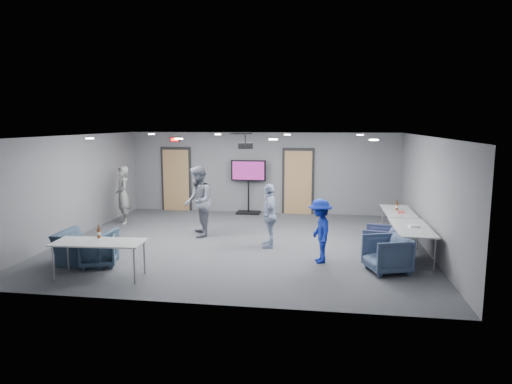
# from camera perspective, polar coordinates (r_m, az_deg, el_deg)

# --- Properties ---
(floor) EXTENTS (9.00, 9.00, 0.00)m
(floor) POSITION_cam_1_polar(r_m,az_deg,el_deg) (11.67, -1.85, -6.34)
(floor) COLOR #3A3D42
(floor) RESTS_ON ground
(ceiling) EXTENTS (9.00, 9.00, 0.00)m
(ceiling) POSITION_cam_1_polar(r_m,az_deg,el_deg) (11.27, -1.92, 7.03)
(ceiling) COLOR silver
(ceiling) RESTS_ON wall_back
(wall_back) EXTENTS (9.00, 0.02, 2.70)m
(wall_back) POSITION_cam_1_polar(r_m,az_deg,el_deg) (15.31, 0.82, 2.41)
(wall_back) COLOR slate
(wall_back) RESTS_ON floor
(wall_front) EXTENTS (9.00, 0.02, 2.70)m
(wall_front) POSITION_cam_1_polar(r_m,az_deg,el_deg) (7.56, -7.36, -4.20)
(wall_front) COLOR slate
(wall_front) RESTS_ON floor
(wall_left) EXTENTS (0.02, 8.00, 2.70)m
(wall_left) POSITION_cam_1_polar(r_m,az_deg,el_deg) (12.98, -21.83, 0.64)
(wall_left) COLOR slate
(wall_left) RESTS_ON floor
(wall_right) EXTENTS (0.02, 8.00, 2.70)m
(wall_right) POSITION_cam_1_polar(r_m,az_deg,el_deg) (11.48, 20.80, -0.28)
(wall_right) COLOR slate
(wall_right) RESTS_ON floor
(door_left) EXTENTS (1.06, 0.17, 2.24)m
(door_left) POSITION_cam_1_polar(r_m,az_deg,el_deg) (15.98, -9.93, 1.53)
(door_left) COLOR black
(door_left) RESTS_ON wall_back
(door_right) EXTENTS (1.06, 0.17, 2.24)m
(door_right) POSITION_cam_1_polar(r_m,az_deg,el_deg) (15.19, 5.28, 1.25)
(door_right) COLOR black
(door_right) RESTS_ON wall_back
(exit_sign) EXTENTS (0.32, 0.08, 0.16)m
(exit_sign) POSITION_cam_1_polar(r_m,az_deg,el_deg) (15.85, -10.09, 6.48)
(exit_sign) COLOR black
(exit_sign) RESTS_ON wall_back
(hvac_diffuser) EXTENTS (0.60, 0.60, 0.03)m
(hvac_diffuser) POSITION_cam_1_polar(r_m,az_deg,el_deg) (14.12, -1.86, 7.30)
(hvac_diffuser) COLOR black
(hvac_diffuser) RESTS_ON ceiling
(downlights) EXTENTS (6.18, 3.78, 0.02)m
(downlights) POSITION_cam_1_polar(r_m,az_deg,el_deg) (11.28, -1.91, 6.95)
(downlights) COLOR white
(downlights) RESTS_ON ceiling
(person_a) EXTENTS (0.70, 0.76, 1.74)m
(person_a) POSITION_cam_1_polar(r_m,az_deg,el_deg) (14.21, -16.29, -0.38)
(person_a) COLOR gray
(person_a) RESTS_ON floor
(person_b) EXTENTS (0.94, 1.08, 1.90)m
(person_b) POSITION_cam_1_polar(r_m,az_deg,el_deg) (12.20, -7.26, -1.19)
(person_b) COLOR slate
(person_b) RESTS_ON floor
(person_c) EXTENTS (0.54, 0.97, 1.57)m
(person_c) POSITION_cam_1_polar(r_m,az_deg,el_deg) (11.11, 1.68, -2.96)
(person_c) COLOR #9FAECD
(person_c) RESTS_ON floor
(person_d) EXTENTS (0.70, 0.99, 1.40)m
(person_d) POSITION_cam_1_polar(r_m,az_deg,el_deg) (10.02, 8.01, -4.82)
(person_d) COLOR #172898
(person_d) RESTS_ON floor
(chair_right_b) EXTENTS (0.92, 0.90, 0.71)m
(chair_right_b) POSITION_cam_1_polar(r_m,az_deg,el_deg) (10.75, 15.33, -6.02)
(chair_right_b) COLOR #3E476B
(chair_right_b) RESTS_ON floor
(chair_right_c) EXTENTS (1.02, 1.01, 0.74)m
(chair_right_c) POSITION_cam_1_polar(r_m,az_deg,el_deg) (9.75, 16.06, -7.48)
(chair_right_c) COLOR #3E4E6B
(chair_right_c) RESTS_ON floor
(chair_front_a) EXTENTS (0.92, 0.94, 0.66)m
(chair_front_a) POSITION_cam_1_polar(r_m,az_deg,el_deg) (10.32, -19.14, -6.95)
(chair_front_a) COLOR #35475C
(chair_front_a) RESTS_ON floor
(chair_front_b) EXTENTS (1.12, 0.98, 0.72)m
(chair_front_b) POSITION_cam_1_polar(r_m,az_deg,el_deg) (10.53, -20.47, -6.54)
(chair_front_b) COLOR #334458
(chair_front_b) RESTS_ON floor
(table_right_a) EXTENTS (0.74, 1.78, 0.73)m
(table_right_a) POSITION_cam_1_polar(r_m,az_deg,el_deg) (12.57, 17.35, -2.45)
(table_right_a) COLOR #A9ABAD
(table_right_a) RESTS_ON floor
(table_right_b) EXTENTS (0.78, 1.88, 0.73)m
(table_right_b) POSITION_cam_1_polar(r_m,az_deg,el_deg) (10.74, 18.88, -4.37)
(table_right_b) COLOR #A9ABAD
(table_right_b) RESTS_ON floor
(table_front_left) EXTENTS (1.80, 0.84, 0.73)m
(table_front_left) POSITION_cam_1_polar(r_m,az_deg,el_deg) (9.46, -19.03, -6.14)
(table_front_left) COLOR #A9ABAD
(table_front_left) RESTS_ON floor
(bottle_front) EXTENTS (0.07, 0.07, 0.27)m
(bottle_front) POSITION_cam_1_polar(r_m,az_deg,el_deg) (9.71, -19.05, -4.88)
(bottle_front) COLOR #5E2F10
(bottle_front) RESTS_ON table_front_left
(bottle_right) EXTENTS (0.07, 0.07, 0.28)m
(bottle_right) POSITION_cam_1_polar(r_m,az_deg,el_deg) (12.62, 17.20, -1.71)
(bottle_right) COLOR #5E2F10
(bottle_right) RESTS_ON table_right_a
(snack_box) EXTENTS (0.18, 0.13, 0.04)m
(snack_box) POSITION_cam_1_polar(r_m,az_deg,el_deg) (12.27, 17.69, -2.43)
(snack_box) COLOR red
(snack_box) RESTS_ON table_right_a
(wrapper) EXTENTS (0.23, 0.18, 0.05)m
(wrapper) POSITION_cam_1_polar(r_m,az_deg,el_deg) (10.72, 19.17, -4.04)
(wrapper) COLOR silver
(wrapper) RESTS_ON table_right_b
(tv_stand) EXTENTS (1.17, 0.56, 1.79)m
(tv_stand) POSITION_cam_1_polar(r_m,az_deg,el_deg) (15.17, -0.95, 1.08)
(tv_stand) COLOR black
(tv_stand) RESTS_ON floor
(projector) EXTENTS (0.46, 0.42, 0.37)m
(projector) POSITION_cam_1_polar(r_m,az_deg,el_deg) (12.38, -1.35, 5.80)
(projector) COLOR black
(projector) RESTS_ON ceiling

